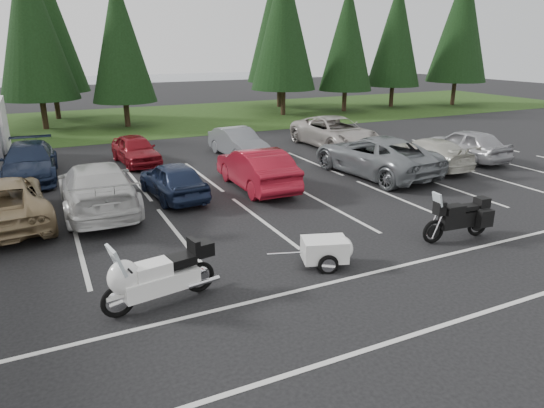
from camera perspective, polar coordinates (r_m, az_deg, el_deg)
The scene contains 26 objects.
ground at distance 14.23m, azimuth -1.33°, elevation -3.54°, with size 120.00×120.00×0.00m, color black.
grass_strip at distance 36.82m, azimuth -17.23°, elevation 9.26°, with size 80.00×16.00×0.01m, color #1E3310.
lake_water at distance 67.90m, azimuth -18.18°, elevation 12.97°, with size 70.00×50.00×0.02m, color slate.
stall_markings at distance 15.96m, azimuth -4.31°, elevation -1.11°, with size 32.00×16.00×0.01m, color silver.
conifer_4 at distance 34.96m, azimuth -26.51°, elevation 18.55°, with size 4.80×4.80×11.17m.
conifer_5 at distance 34.07m, azimuth -17.47°, elevation 18.10°, with size 4.14×4.14×9.63m.
conifer_6 at distance 38.36m, azimuth 1.38°, elevation 20.43°, with size 4.93×4.93×11.48m.
conifer_7 at distance 40.88m, azimuth 8.84°, elevation 18.84°, with size 4.27×4.27×9.94m.
conifer_8 at distance 44.82m, azimuth 14.41°, elevation 18.91°, with size 4.53×4.53×10.56m.
conifer_9 at distance 47.96m, azimuth 21.40°, elevation 19.27°, with size 5.19×5.19×12.10m.
conifer_back_b at distance 39.59m, azimuth -25.10°, elevation 18.85°, with size 4.97×4.97×11.58m.
conifer_back_c at distance 43.48m, azimuth 0.88°, elevation 21.22°, with size 5.50×5.50×12.81m.
car_near_2 at distance 16.85m, azimuth -29.22°, elevation 0.24°, with size 2.47×5.36×1.49m, color #8B7450.
car_near_3 at distance 16.95m, azimuth -19.86°, elevation 1.87°, with size 2.29×5.63×1.63m, color silver.
car_near_4 at distance 17.75m, azimuth -11.60°, elevation 2.83°, with size 1.58×3.94×1.34m, color #18223E.
car_near_5 at distance 18.57m, azimuth -1.86°, elevation 4.23°, with size 1.65×4.73×1.56m, color maroon.
car_near_6 at distance 20.99m, azimuth 12.00°, elevation 5.62°, with size 2.74×5.95×1.65m, color slate.
car_near_7 at distance 22.86m, azimuth 17.74°, elevation 5.75°, with size 1.85×4.56×1.32m, color beige.
car_near_8 at distance 25.05m, azimuth 21.82°, elevation 6.54°, with size 1.76×4.37×1.49m, color #9D9DA2.
car_far_1 at distance 22.15m, azimuth -26.64°, elevation 4.45°, with size 2.04×5.01×1.45m, color #162038.
car_far_2 at distance 23.32m, azimuth -15.75°, elevation 6.17°, with size 1.57×3.89×1.33m, color maroon.
car_far_3 at distance 24.00m, azimuth -4.02°, elevation 7.22°, with size 1.47×4.21×1.39m, color slate.
car_far_4 at distance 26.31m, azimuth 7.41°, elevation 8.35°, with size 2.68×5.82×1.62m, color #B4ABA5.
touring_motorcycle at distance 10.52m, azimuth -13.10°, elevation -7.63°, with size 2.82×0.87×1.56m, color white, non-canonical shape.
cargo_trailer at distance 12.18m, azimuth 6.18°, elevation -5.67°, with size 1.59×0.90×0.74m, color white, non-canonical shape.
adventure_motorcycle at distance 14.55m, azimuth 20.98°, elevation -1.16°, with size 2.46×0.85×1.49m, color black, non-canonical shape.
Camera 1 is at (-5.44, -12.03, 5.30)m, focal length 32.00 mm.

